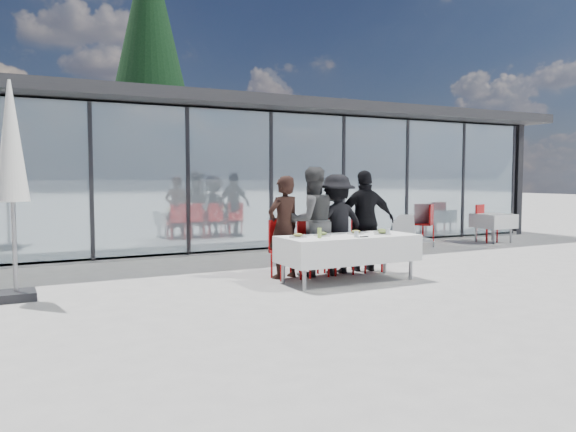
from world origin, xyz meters
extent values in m
plane|color=#A4A19C|center=(0.00, 0.00, 0.00)|extent=(90.00, 90.00, 0.00)
cube|color=gray|center=(2.00, 8.00, 0.05)|extent=(14.00, 8.00, 0.10)
cube|color=black|center=(2.00, 11.90, 1.60)|extent=(14.00, 0.20, 3.20)
cube|color=black|center=(8.90, 8.00, 1.60)|extent=(0.20, 8.00, 3.20)
cube|color=silver|center=(2.00, 4.03, 1.60)|extent=(13.60, 0.06, 3.10)
cube|color=#2D2D30|center=(2.00, 7.60, 3.32)|extent=(14.80, 8.80, 0.24)
cube|color=#262628|center=(-2.86, 4.03, 1.60)|extent=(0.08, 0.10, 3.10)
cube|color=#262628|center=(-0.91, 4.03, 1.60)|extent=(0.08, 0.10, 3.10)
cube|color=#262628|center=(1.03, 4.03, 1.60)|extent=(0.08, 0.10, 3.10)
cube|color=#262628|center=(2.97, 4.03, 1.60)|extent=(0.08, 0.10, 3.10)
cube|color=#262628|center=(4.91, 4.03, 1.60)|extent=(0.08, 0.10, 3.10)
cube|color=#262628|center=(6.86, 4.03, 1.60)|extent=(0.08, 0.10, 3.10)
cube|color=#262628|center=(8.80, 4.03, 1.60)|extent=(0.08, 0.10, 3.10)
cube|color=#BC0C0C|center=(-0.50, 6.50, 0.45)|extent=(0.45, 0.45, 0.90)
cube|color=#BC0C0C|center=(1.00, 7.00, 0.45)|extent=(0.45, 0.45, 0.90)
cube|color=#BC0C0C|center=(3.50, 6.50, 0.45)|extent=(0.45, 0.45, 0.90)
cube|color=#BC0C0C|center=(5.50, 7.20, 0.45)|extent=(0.45, 0.45, 0.90)
cube|color=#123A12|center=(2.00, 28.00, 2.20)|extent=(6.50, 2.00, 4.40)
cube|color=#123A12|center=(10.00, 28.00, 2.20)|extent=(6.50, 2.00, 4.40)
cube|color=#123A12|center=(18.00, 28.00, 2.20)|extent=(6.50, 2.00, 4.40)
cube|color=#123A12|center=(26.00, 28.00, 2.20)|extent=(6.50, 2.00, 4.40)
cube|color=white|center=(0.54, 0.08, 0.54)|extent=(2.26, 0.96, 0.42)
cylinder|color=gray|center=(-0.46, -0.27, 0.35)|extent=(0.06, 0.06, 0.71)
cylinder|color=gray|center=(1.54, -0.27, 0.35)|extent=(0.06, 0.06, 0.71)
cylinder|color=gray|center=(-0.46, 0.43, 0.35)|extent=(0.06, 0.06, 0.71)
cylinder|color=gray|center=(1.54, 0.43, 0.35)|extent=(0.06, 0.06, 0.71)
imported|color=black|center=(-0.25, 0.82, 0.86)|extent=(0.74, 0.74, 1.71)
cube|color=#BC0C0C|center=(-0.25, 0.74, 0.45)|extent=(0.44, 0.44, 0.05)
cube|color=#BC0C0C|center=(-0.25, 0.94, 0.70)|extent=(0.44, 0.04, 0.55)
cylinder|color=#BC0C0C|center=(-0.43, 0.56, 0.21)|extent=(0.04, 0.04, 0.43)
cylinder|color=#BC0C0C|center=(-0.07, 0.56, 0.21)|extent=(0.04, 0.04, 0.43)
cylinder|color=#BC0C0C|center=(-0.43, 0.92, 0.21)|extent=(0.04, 0.04, 0.43)
cylinder|color=#BC0C0C|center=(-0.07, 0.92, 0.21)|extent=(0.04, 0.04, 0.43)
imported|color=#474747|center=(0.28, 0.82, 0.93)|extent=(0.96, 0.96, 1.87)
cube|color=#BC0C0C|center=(0.28, 0.74, 0.45)|extent=(0.44, 0.44, 0.05)
cube|color=#BC0C0C|center=(0.28, 0.94, 0.70)|extent=(0.44, 0.04, 0.55)
cylinder|color=#BC0C0C|center=(0.10, 0.56, 0.21)|extent=(0.04, 0.04, 0.43)
cylinder|color=#BC0C0C|center=(0.46, 0.56, 0.21)|extent=(0.04, 0.04, 0.43)
cylinder|color=#BC0C0C|center=(0.10, 0.92, 0.21)|extent=(0.04, 0.04, 0.43)
cylinder|color=#BC0C0C|center=(0.46, 0.92, 0.21)|extent=(0.04, 0.04, 0.43)
imported|color=black|center=(0.78, 0.82, 0.87)|extent=(1.14, 1.14, 1.74)
cube|color=#BC0C0C|center=(0.78, 0.74, 0.45)|extent=(0.44, 0.44, 0.05)
cube|color=#BC0C0C|center=(0.78, 0.94, 0.70)|extent=(0.44, 0.04, 0.55)
cylinder|color=#BC0C0C|center=(0.60, 0.56, 0.21)|extent=(0.04, 0.04, 0.43)
cylinder|color=#BC0C0C|center=(0.96, 0.56, 0.21)|extent=(0.04, 0.04, 0.43)
cylinder|color=#BC0C0C|center=(0.60, 0.92, 0.21)|extent=(0.04, 0.04, 0.43)
cylinder|color=#BC0C0C|center=(0.96, 0.92, 0.21)|extent=(0.04, 0.04, 0.43)
imported|color=black|center=(1.39, 0.82, 0.91)|extent=(1.32, 1.32, 1.81)
cube|color=#BC0C0C|center=(1.39, 0.74, 0.45)|extent=(0.44, 0.44, 0.05)
cube|color=#BC0C0C|center=(1.39, 0.94, 0.70)|extent=(0.44, 0.04, 0.55)
cylinder|color=#BC0C0C|center=(1.21, 0.56, 0.21)|extent=(0.04, 0.04, 0.43)
cylinder|color=#BC0C0C|center=(1.57, 0.56, 0.21)|extent=(0.04, 0.04, 0.43)
cylinder|color=#BC0C0C|center=(1.21, 0.92, 0.21)|extent=(0.04, 0.04, 0.43)
cylinder|color=#BC0C0C|center=(1.57, 0.92, 0.21)|extent=(0.04, 0.04, 0.43)
cylinder|color=silver|center=(-0.32, 0.19, 0.76)|extent=(0.29, 0.29, 0.01)
ellipsoid|color=#B49248|center=(-0.32, 0.19, 0.79)|extent=(0.15, 0.15, 0.05)
cylinder|color=silver|center=(0.13, 0.20, 0.76)|extent=(0.29, 0.29, 0.01)
ellipsoid|color=#366024|center=(0.13, 0.20, 0.79)|extent=(0.15, 0.15, 0.05)
cylinder|color=silver|center=(0.78, 0.22, 0.76)|extent=(0.29, 0.29, 0.01)
ellipsoid|color=#B49248|center=(0.78, 0.22, 0.79)|extent=(0.15, 0.15, 0.05)
cylinder|color=silver|center=(1.30, 0.22, 0.76)|extent=(0.29, 0.29, 0.01)
ellipsoid|color=#366024|center=(1.30, 0.22, 0.79)|extent=(0.15, 0.15, 0.05)
cylinder|color=silver|center=(1.13, -0.05, 0.76)|extent=(0.29, 0.29, 0.01)
ellipsoid|color=#366024|center=(1.13, -0.05, 0.79)|extent=(0.15, 0.15, 0.05)
cylinder|color=#9CBF4F|center=(-0.07, -0.04, 0.83)|extent=(0.06, 0.06, 0.16)
cylinder|color=silver|center=(0.48, -0.23, 0.80)|extent=(0.07, 0.07, 0.10)
cylinder|color=silver|center=(1.16, -0.14, 0.80)|extent=(0.07, 0.07, 0.10)
cube|color=black|center=(0.62, -0.25, 0.76)|extent=(0.14, 0.03, 0.01)
cube|color=white|center=(6.87, 2.92, 0.56)|extent=(0.86, 0.86, 0.36)
cylinder|color=gray|center=(6.57, 2.62, 0.36)|extent=(0.05, 0.05, 0.72)
cylinder|color=gray|center=(7.17, 2.62, 0.36)|extent=(0.05, 0.05, 0.72)
cylinder|color=gray|center=(6.57, 3.22, 0.36)|extent=(0.05, 0.05, 0.72)
cylinder|color=gray|center=(7.17, 3.22, 0.36)|extent=(0.05, 0.05, 0.72)
cube|color=#BC0C0C|center=(6.76, 3.03, 0.45)|extent=(0.55, 0.55, 0.05)
cube|color=#BC0C0C|center=(6.70, 3.22, 0.70)|extent=(0.43, 0.17, 0.55)
cylinder|color=#BC0C0C|center=(6.58, 2.85, 0.21)|extent=(0.04, 0.04, 0.43)
cylinder|color=#BC0C0C|center=(6.94, 2.85, 0.21)|extent=(0.04, 0.04, 0.43)
cylinder|color=#BC0C0C|center=(6.58, 3.21, 0.21)|extent=(0.04, 0.04, 0.43)
cylinder|color=#BC0C0C|center=(6.94, 3.21, 0.21)|extent=(0.04, 0.04, 0.43)
cube|color=#BC0C0C|center=(5.48, 3.99, 0.45)|extent=(0.62, 0.62, 0.05)
cube|color=#BC0C0C|center=(5.60, 3.83, 0.70)|extent=(0.37, 0.30, 0.55)
cylinder|color=#BC0C0C|center=(5.30, 3.81, 0.21)|extent=(0.04, 0.04, 0.43)
cylinder|color=#BC0C0C|center=(5.66, 3.81, 0.21)|extent=(0.04, 0.04, 0.43)
cylinder|color=#BC0C0C|center=(5.30, 4.17, 0.21)|extent=(0.04, 0.04, 0.43)
cylinder|color=#BC0C0C|center=(5.66, 4.17, 0.21)|extent=(0.04, 0.04, 0.43)
cube|color=black|center=(-4.29, 1.02, 0.06)|extent=(0.50, 0.50, 0.12)
cylinder|color=gray|center=(-4.29, 1.02, 1.35)|extent=(0.06, 0.06, 2.70)
cone|color=white|center=(-4.29, 1.02, 2.18)|extent=(0.44, 0.44, 1.64)
cube|color=silver|center=(4.57, 3.40, 0.18)|extent=(0.98, 1.42, 0.08)
cube|color=silver|center=(4.74, 3.92, 0.45)|extent=(0.65, 0.44, 0.54)
cylinder|color=silver|center=(4.32, 2.85, 0.07)|extent=(0.04, 0.04, 0.14)
cylinder|color=silver|center=(4.82, 2.85, 0.07)|extent=(0.04, 0.04, 0.14)
cylinder|color=silver|center=(4.32, 3.95, 0.07)|extent=(0.04, 0.04, 0.14)
cylinder|color=silver|center=(4.82, 3.95, 0.07)|extent=(0.04, 0.04, 0.14)
cylinder|color=#382316|center=(0.50, 13.00, 1.00)|extent=(0.44, 0.44, 2.00)
cone|color=black|center=(0.50, 13.00, 6.00)|extent=(4.00, 4.00, 9.00)
camera|label=1|loc=(-4.45, -7.49, 1.70)|focal=35.00mm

